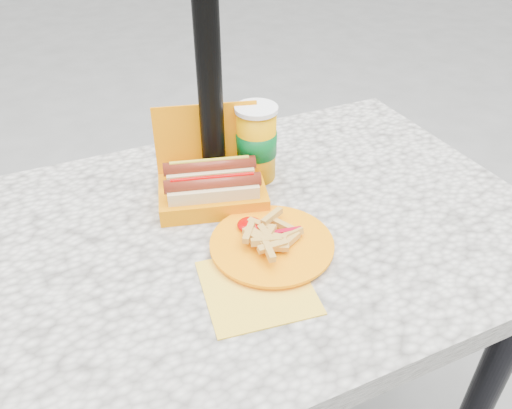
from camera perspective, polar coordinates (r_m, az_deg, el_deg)
name	(u,v)px	position (r m, az deg, el deg)	size (l,w,h in m)	color
picnic_table	(245,266)	(1.07, -1.30, -7.00)	(1.20, 0.80, 0.75)	beige
umbrella_pole	(206,25)	(0.97, -5.70, 19.74)	(0.05, 0.05, 2.20)	black
hotdog_box	(212,184)	(1.05, -5.09, 2.32)	(0.26, 0.23, 0.18)	orange
fries_plate	(270,246)	(0.93, 1.57, -4.77)	(0.29, 0.30, 0.04)	yellow
soda_cup	(256,143)	(1.10, 0.03, 7.05)	(0.09, 0.09, 0.17)	#ED9A00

